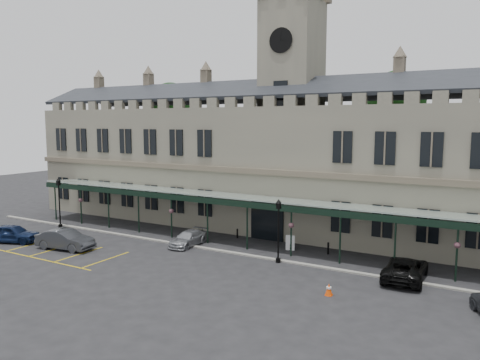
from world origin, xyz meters
The scene contains 18 objects.
ground centered at (0.00, 0.00, 0.00)m, with size 140.00×140.00×0.00m, color black.
station_building centered at (0.00, 15.91, 6.47)m, with size 60.00×10.36×17.30m.
clock_tower centered at (0.00, 16.00, 13.11)m, with size 5.60×5.60×24.80m.
canopy centered at (0.00, 7.46, 2.40)m, with size 50.00×4.10×4.30m.
kerb centered at (0.00, 5.50, 0.06)m, with size 60.00×0.40×0.12m, color gray.
parking_markings centered at (-14.00, -1.50, 0.00)m, with size 16.00×6.00×0.01m, color gold, non-canonical shape.
tree_behind_left centered at (-22.00, 25.00, 12.81)m, with size 6.00×6.00×16.00m.
tree_behind_mid centered at (8.00, 25.00, 12.81)m, with size 6.00×6.00×16.00m.
lamp_post_left centered at (-20.41, 4.85, 3.02)m, with size 0.48×0.48×5.09m.
lamp_post_mid centered at (3.86, 5.12, 2.90)m, with size 0.46×0.46×4.90m.
traffic_cone centered at (9.51, 0.52, 0.37)m, with size 0.48×0.48×0.76m.
sign_board centered at (3.26, 8.71, 0.62)m, with size 0.74×0.20×1.28m.
bollard_left centered at (-2.65, 10.07, 0.43)m, with size 0.15×0.15×0.87m, color black.
bollard_right centered at (6.40, 9.19, 0.48)m, with size 0.17×0.17×0.97m, color black.
car_left_a centered at (-19.15, -1.27, 0.81)m, with size 1.91×4.76×1.62m, color #0D1939.
car_left_b centered at (-13.24, -0.46, 0.84)m, with size 1.77×5.08×1.67m, color #303237.
car_taxi centered at (-5.00, 5.69, 0.62)m, with size 1.75×4.30×1.25m, color #95979D.
car_van centered at (13.00, 5.91, 0.76)m, with size 2.54×5.50×1.53m, color black.
Camera 1 is at (18.67, -26.22, 10.61)m, focal length 35.00 mm.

